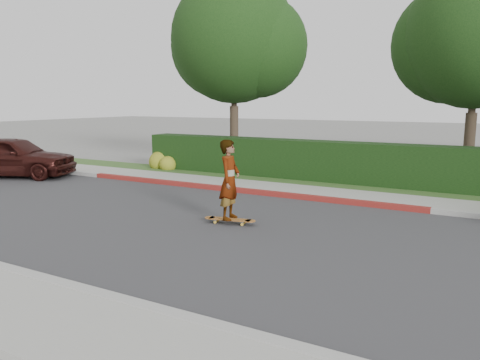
# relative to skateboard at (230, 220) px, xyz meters

# --- Properties ---
(ground) EXTENTS (120.00, 120.00, 0.00)m
(ground) POSITION_rel_skateboard_xyz_m (3.06, -0.60, -0.11)
(ground) COLOR slate
(ground) RESTS_ON ground
(road) EXTENTS (60.00, 8.00, 0.01)m
(road) POSITION_rel_skateboard_xyz_m (3.06, -0.60, -0.11)
(road) COLOR #2D2D30
(road) RESTS_ON ground
(curb_near) EXTENTS (60.00, 0.20, 0.15)m
(curb_near) POSITION_rel_skateboard_xyz_m (3.06, -4.70, -0.04)
(curb_near) COLOR #9E9E99
(curb_near) RESTS_ON ground
(curb_far) EXTENTS (60.00, 0.20, 0.15)m
(curb_far) POSITION_rel_skateboard_xyz_m (3.06, 3.50, -0.04)
(curb_far) COLOR #9E9E99
(curb_far) RESTS_ON ground
(curb_red_section) EXTENTS (12.00, 0.21, 0.15)m
(curb_red_section) POSITION_rel_skateboard_xyz_m (-1.94, 3.50, -0.03)
(curb_red_section) COLOR maroon
(curb_red_section) RESTS_ON ground
(sidewalk_far) EXTENTS (60.00, 1.60, 0.12)m
(sidewalk_far) POSITION_rel_skateboard_xyz_m (3.06, 4.40, -0.05)
(sidewalk_far) COLOR gray
(sidewalk_far) RESTS_ON ground
(planting_strip) EXTENTS (60.00, 1.60, 0.10)m
(planting_strip) POSITION_rel_skateboard_xyz_m (3.06, 6.00, -0.06)
(planting_strip) COLOR #2D4C1E
(planting_strip) RESTS_ON ground
(hedge) EXTENTS (15.00, 1.00, 1.50)m
(hedge) POSITION_rel_skateboard_xyz_m (0.06, 6.60, 0.64)
(hedge) COLOR black
(hedge) RESTS_ON ground
(flowering_shrub) EXTENTS (1.40, 1.00, 0.90)m
(flowering_shrub) POSITION_rel_skateboard_xyz_m (-6.95, 6.14, 0.22)
(flowering_shrub) COLOR #2D4C19
(flowering_shrub) RESTS_ON ground
(tree_left) EXTENTS (5.99, 5.21, 8.00)m
(tree_left) POSITION_rel_skateboard_xyz_m (-4.45, 8.09, 5.15)
(tree_left) COLOR #33261C
(tree_left) RESTS_ON ground
(tree_center) EXTENTS (5.66, 4.84, 7.44)m
(tree_center) POSITION_rel_skateboard_xyz_m (4.55, 8.59, 4.79)
(tree_center) COLOR #33261C
(tree_center) RESTS_ON ground
(skateboard) EXTENTS (1.30, 0.49, 0.12)m
(skateboard) POSITION_rel_skateboard_xyz_m (0.00, 0.00, 0.00)
(skateboard) COLOR gold
(skateboard) RESTS_ON ground
(skateboarder) EXTENTS (0.55, 0.75, 1.90)m
(skateboarder) POSITION_rel_skateboard_xyz_m (-0.00, 0.00, 0.97)
(skateboarder) COLOR white
(skateboarder) RESTS_ON skateboard
(car_maroon) EXTENTS (5.05, 3.60, 1.60)m
(car_maroon) POSITION_rel_skateboard_xyz_m (-10.89, 1.95, 0.69)
(car_maroon) COLOR #351410
(car_maroon) RESTS_ON ground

